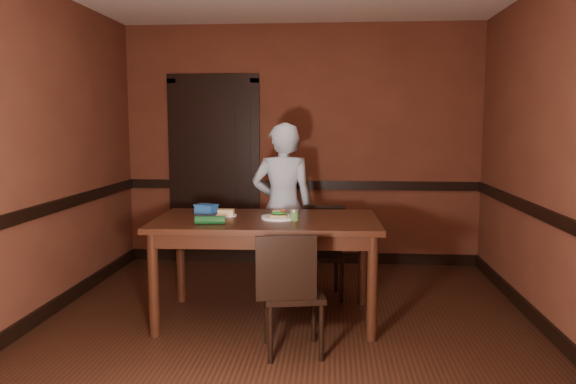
# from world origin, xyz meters

# --- Properties ---
(floor) EXTENTS (4.00, 4.50, 0.01)m
(floor) POSITION_xyz_m (0.00, 0.00, 0.00)
(floor) COLOR black
(floor) RESTS_ON ground
(wall_back) EXTENTS (4.00, 0.02, 2.70)m
(wall_back) POSITION_xyz_m (0.00, 2.25, 1.35)
(wall_back) COLOR #59291B
(wall_back) RESTS_ON ground
(wall_front) EXTENTS (4.00, 0.02, 2.70)m
(wall_front) POSITION_xyz_m (0.00, -2.25, 1.35)
(wall_front) COLOR #59291B
(wall_front) RESTS_ON ground
(wall_left) EXTENTS (0.02, 4.50, 2.70)m
(wall_left) POSITION_xyz_m (-2.00, 0.00, 1.35)
(wall_left) COLOR #59291B
(wall_left) RESTS_ON ground
(wall_right) EXTENTS (0.02, 4.50, 2.70)m
(wall_right) POSITION_xyz_m (2.00, 0.00, 1.35)
(wall_right) COLOR #59291B
(wall_right) RESTS_ON ground
(dado_back) EXTENTS (4.00, 0.03, 0.10)m
(dado_back) POSITION_xyz_m (0.00, 2.23, 0.90)
(dado_back) COLOR black
(dado_back) RESTS_ON ground
(dado_left) EXTENTS (0.03, 4.50, 0.10)m
(dado_left) POSITION_xyz_m (-1.99, 0.00, 0.90)
(dado_left) COLOR black
(dado_left) RESTS_ON ground
(dado_right) EXTENTS (0.03, 4.50, 0.10)m
(dado_right) POSITION_xyz_m (1.99, 0.00, 0.90)
(dado_right) COLOR black
(dado_right) RESTS_ON ground
(baseboard_back) EXTENTS (4.00, 0.03, 0.12)m
(baseboard_back) POSITION_xyz_m (0.00, 2.23, 0.06)
(baseboard_back) COLOR black
(baseboard_back) RESTS_ON ground
(baseboard_left) EXTENTS (0.03, 4.50, 0.12)m
(baseboard_left) POSITION_xyz_m (-1.99, 0.00, 0.06)
(baseboard_left) COLOR black
(baseboard_left) RESTS_ON ground
(baseboard_right) EXTENTS (0.03, 4.50, 0.12)m
(baseboard_right) POSITION_xyz_m (1.99, 0.00, 0.06)
(baseboard_right) COLOR black
(baseboard_right) RESTS_ON ground
(door) EXTENTS (1.05, 0.07, 2.20)m
(door) POSITION_xyz_m (-1.00, 2.22, 1.09)
(door) COLOR black
(door) RESTS_ON ground
(dining_table) EXTENTS (1.82, 1.06, 0.84)m
(dining_table) POSITION_xyz_m (-0.17, 0.32, 0.42)
(dining_table) COLOR black
(dining_table) RESTS_ON floor
(chair_far) EXTENTS (0.44, 0.44, 0.84)m
(chair_far) POSITION_xyz_m (0.26, 0.92, 0.42)
(chair_far) COLOR black
(chair_far) RESTS_ON floor
(chair_near) EXTENTS (0.47, 0.47, 0.87)m
(chair_near) POSITION_xyz_m (0.09, -0.33, 0.43)
(chair_near) COLOR black
(chair_near) RESTS_ON floor
(person) EXTENTS (0.64, 0.47, 1.60)m
(person) POSITION_xyz_m (-0.12, 1.16, 0.80)
(person) COLOR silver
(person) RESTS_ON floor
(sandwich_plate) EXTENTS (0.28, 0.28, 0.07)m
(sandwich_plate) POSITION_xyz_m (-0.07, 0.31, 0.86)
(sandwich_plate) COLOR white
(sandwich_plate) RESTS_ON dining_table
(sauce_jar) EXTENTS (0.07, 0.07, 0.08)m
(sauce_jar) POSITION_xyz_m (0.06, 0.24, 0.88)
(sauce_jar) COLOR #4D7D3C
(sauce_jar) RESTS_ON dining_table
(cheese_saucer) EXTENTS (0.17, 0.17, 0.05)m
(cheese_saucer) POSITION_xyz_m (-0.52, 0.41, 0.86)
(cheese_saucer) COLOR white
(cheese_saucer) RESTS_ON dining_table
(food_tub) EXTENTS (0.21, 0.18, 0.07)m
(food_tub) POSITION_xyz_m (-0.71, 0.54, 0.88)
(food_tub) COLOR blue
(food_tub) RESTS_ON dining_table
(wrapped_veg) EXTENTS (0.23, 0.09, 0.06)m
(wrapped_veg) POSITION_xyz_m (-0.57, 0.02, 0.87)
(wrapped_veg) COLOR #103D19
(wrapped_veg) RESTS_ON dining_table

